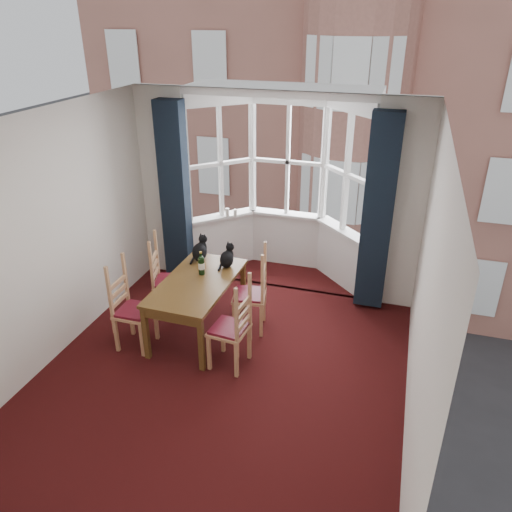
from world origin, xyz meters
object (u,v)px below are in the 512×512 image
at_px(cat_right, 227,258).
at_px(candle_short, 235,213).
at_px(dining_table, 197,287).
at_px(chair_left_near, 128,311).
at_px(chair_right_far, 256,296).
at_px(chair_right_near, 236,331).
at_px(chair_left_far, 163,282).
at_px(cat_left, 200,250).
at_px(candle_tall, 227,212).
at_px(wine_bottle, 201,264).

bearing_deg(cat_right, candle_short, 104.95).
height_order(dining_table, candle_short, candle_short).
height_order(dining_table, chair_left_near, chair_left_near).
distance_m(chair_right_far, cat_right, 0.62).
distance_m(dining_table, candle_short, 1.85).
distance_m(chair_right_near, chair_right_far, 0.80).
relative_size(chair_left_far, cat_left, 2.56).
relative_size(dining_table, candle_short, 13.91).
bearing_deg(chair_right_far, cat_left, 162.37).
relative_size(chair_left_far, candle_tall, 7.40).
height_order(chair_left_far, chair_right_far, same).
bearing_deg(chair_right_near, cat_right, 114.98).
bearing_deg(cat_right, dining_table, -115.07).
relative_size(candle_tall, candle_short, 1.15).
bearing_deg(chair_left_near, cat_right, 46.53).
bearing_deg(cat_left, chair_right_far, -17.63).
height_order(chair_right_far, candle_tall, candle_tall).
bearing_deg(chair_left_far, dining_table, -23.27).
bearing_deg(chair_right_far, candle_short, 117.76).
xyz_separation_m(chair_right_near, chair_right_far, (-0.01, 0.80, 0.00)).
distance_m(chair_left_near, wine_bottle, 1.04).
height_order(chair_right_near, cat_right, cat_right).
relative_size(dining_table, cat_right, 4.58).
bearing_deg(chair_right_near, chair_left_near, 179.10).
xyz_separation_m(chair_left_far, candle_short, (0.47, 1.56, 0.45)).
relative_size(wine_bottle, candle_short, 2.86).
relative_size(chair_left_near, candle_short, 8.49).
distance_m(chair_right_far, candle_short, 1.80).
xyz_separation_m(chair_left_near, wine_bottle, (0.69, 0.68, 0.39)).
bearing_deg(cat_left, chair_left_near, -116.08).
xyz_separation_m(chair_left_far, chair_right_near, (1.30, -0.78, 0.00)).
xyz_separation_m(chair_left_near, chair_right_near, (1.38, -0.02, 0.00)).
height_order(chair_left_near, cat_right, cat_right).
xyz_separation_m(chair_right_far, candle_short, (-0.81, 1.55, 0.45)).
distance_m(cat_right, wine_bottle, 0.37).
height_order(dining_table, wine_bottle, wine_bottle).
distance_m(cat_right, candle_short, 1.40).
xyz_separation_m(dining_table, chair_left_near, (-0.70, -0.50, -0.17)).
height_order(chair_left_near, chair_left_far, same).
distance_m(candle_tall, candle_short, 0.12).
bearing_deg(dining_table, cat_right, 64.93).
relative_size(cat_left, candle_tall, 2.89).
bearing_deg(candle_short, chair_left_far, -106.88).
xyz_separation_m(wine_bottle, candle_short, (-0.13, 1.64, 0.06)).
bearing_deg(cat_right, cat_left, 169.07).
distance_m(chair_right_near, cat_left, 1.44).
height_order(dining_table, cat_right, cat_right).
bearing_deg(wine_bottle, candle_short, 94.46).
bearing_deg(chair_right_far, wine_bottle, -171.84).
bearing_deg(dining_table, chair_left_far, 156.73).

